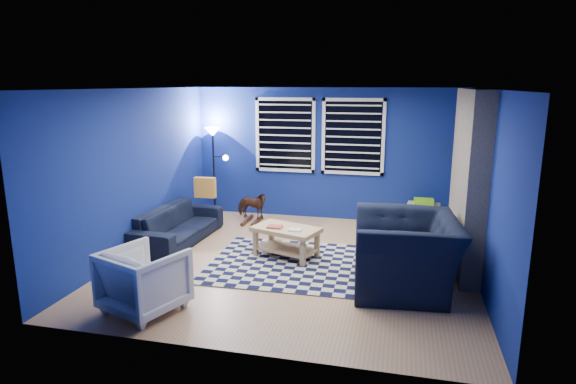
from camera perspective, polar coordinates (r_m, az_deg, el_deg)
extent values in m
plane|color=tan|center=(7.14, 0.83, -8.34)|extent=(5.00, 5.00, 0.00)
plane|color=white|center=(6.67, 0.90, 12.14)|extent=(5.00, 5.00, 0.00)
plane|color=navy|center=(9.22, 4.26, 4.48)|extent=(5.00, 0.00, 5.00)
plane|color=navy|center=(7.72, -17.57, 2.31)|extent=(0.00, 5.00, 5.00)
plane|color=navy|center=(6.72, 22.14, 0.47)|extent=(0.00, 5.00, 5.00)
cube|color=gray|center=(7.19, 20.55, 1.35)|extent=(0.26, 2.00, 2.50)
cube|color=black|center=(7.39, 18.93, -5.45)|extent=(0.04, 0.70, 0.60)
cube|color=gray|center=(7.48, 17.76, -7.66)|extent=(0.50, 1.20, 0.08)
cube|color=black|center=(9.30, -0.32, 6.76)|extent=(1.05, 0.02, 1.30)
cube|color=white|center=(9.25, -0.34, 10.95)|extent=(1.17, 0.05, 0.06)
cube|color=white|center=(9.39, -0.33, 2.62)|extent=(1.17, 0.05, 0.06)
cube|color=black|center=(9.08, 7.72, 6.50)|extent=(1.05, 0.02, 1.30)
cube|color=white|center=(9.03, 7.85, 10.79)|extent=(1.17, 0.05, 0.06)
cube|color=white|center=(9.17, 7.59, 2.27)|extent=(1.17, 0.05, 0.06)
cube|color=black|center=(8.65, 20.00, 4.20)|extent=(0.06, 1.00, 0.58)
cube|color=black|center=(8.64, 19.77, 4.21)|extent=(0.01, 0.92, 0.50)
cube|color=black|center=(7.06, 1.12, -8.55)|extent=(2.55, 2.06, 0.02)
imported|color=black|center=(8.18, -12.89, -3.81)|extent=(1.99, 0.85, 0.57)
imported|color=black|center=(6.33, 13.77, -7.03)|extent=(1.55, 1.39, 0.94)
imported|color=gray|center=(5.83, -16.67, -9.96)|extent=(1.04, 1.05, 0.75)
imported|color=#4C2E18|center=(9.06, -4.32, -1.59)|extent=(0.35, 0.65, 0.52)
cube|color=tan|center=(7.22, -0.22, -4.47)|extent=(1.10, 0.83, 0.06)
cube|color=tan|center=(7.32, -0.21, -6.73)|extent=(0.99, 0.73, 0.03)
cube|color=#A7432F|center=(7.20, -1.58, -4.14)|extent=(0.26, 0.22, 0.03)
cube|color=silver|center=(7.05, 0.82, -4.52)|extent=(0.21, 0.18, 0.03)
cube|color=tan|center=(7.20, -3.82, -6.46)|extent=(0.08, 0.08, 0.39)
cube|color=tan|center=(7.01, 2.65, -6.98)|extent=(0.08, 0.08, 0.39)
cube|color=tan|center=(7.59, -2.85, -5.42)|extent=(0.08, 0.08, 0.39)
cube|color=tan|center=(7.41, 3.28, -5.88)|extent=(0.08, 0.08, 0.39)
cube|color=tan|center=(8.96, 15.68, -2.84)|extent=(0.60, 0.44, 0.47)
cube|color=black|center=(8.96, 15.68, -2.84)|extent=(0.53, 0.39, 0.38)
cube|color=#71CE18|center=(8.89, 15.79, -1.09)|extent=(0.37, 0.29, 0.09)
cylinder|color=black|center=(9.81, -8.61, -2.51)|extent=(0.22, 0.22, 0.03)
cylinder|color=black|center=(9.63, -8.77, 2.10)|extent=(0.03, 0.03, 1.61)
cone|color=white|center=(9.51, -8.94, 7.04)|extent=(0.29, 0.29, 0.16)
sphere|color=white|center=(9.43, -7.41, 4.04)|extent=(0.11, 0.11, 0.11)
cube|color=gold|center=(8.72, -9.80, 0.53)|extent=(0.39, 0.14, 0.36)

